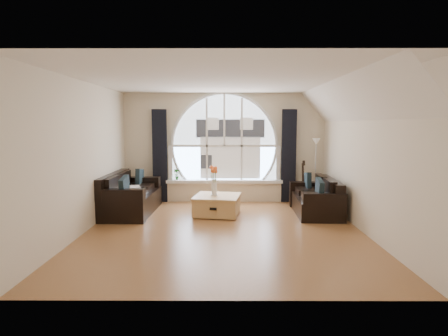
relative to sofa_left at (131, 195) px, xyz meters
The scene contains 21 objects.
ground 2.52m from the sofa_left, 34.77° to the right, with size 5.00×5.50×0.01m, color brown.
ceiling 3.39m from the sofa_left, 34.77° to the right, with size 5.00×5.50×0.01m, color silver.
wall_back 2.62m from the sofa_left, 33.03° to the left, with size 5.00×0.01×2.70m, color beige.
wall_front 4.74m from the sofa_left, 63.87° to the right, with size 5.00×0.01×2.70m, color beige.
wall_left 1.77m from the sofa_left, 107.74° to the right, with size 0.01×5.50×2.70m, color beige.
wall_right 4.86m from the sofa_left, 17.35° to the right, with size 0.01×5.50×2.70m, color beige.
attic_slope 4.88m from the sofa_left, 18.49° to the right, with size 0.92×5.50×0.72m, color silver.
arched_window 2.72m from the sofa_left, 32.43° to the left, with size 2.60×0.06×2.15m, color silver.
window_sill 2.39m from the sofa_left, 31.01° to the left, with size 2.90×0.22×0.08m, color white.
window_frame 2.70m from the sofa_left, 31.83° to the left, with size 2.76×0.08×2.15m, color white.
neighbor_house 2.77m from the sofa_left, 30.34° to the left, with size 1.70×0.02×1.50m, color silver.
curtain_left 1.49m from the sofa_left, 69.78° to the left, with size 0.35×0.12×2.30m, color black.
curtain_right 3.91m from the sofa_left, 18.36° to the left, with size 0.35×0.12×2.30m, color black.
sofa_left is the anchor object (origin of this frame).
sofa_right 4.02m from the sofa_left, ahead, with size 0.85×1.70×0.75m, color black.
coffee_chest 1.91m from the sofa_left, ahead, with size 0.94×0.94×0.46m, color tan.
throw_blanket 0.13m from the sofa_left, 118.23° to the right, with size 0.55×0.55×0.10m, color silver.
vase_flowers 1.89m from the sofa_left, ahead, with size 0.24×0.24×0.70m, color white.
floor_lamp 4.40m from the sofa_left, 13.17° to the left, with size 0.24×0.24×1.60m, color #B2B2B2.
guitar 4.12m from the sofa_left, 15.28° to the left, with size 0.36×0.24×1.06m, color brown.
potted_plant 1.53m from the sofa_left, 55.24° to the left, with size 0.15×0.10×0.29m, color #1E6023.
Camera 1 is at (0.03, -6.71, 1.93)m, focal length 30.30 mm.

